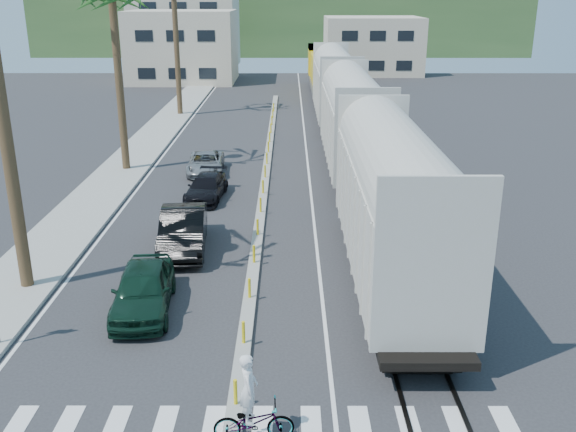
# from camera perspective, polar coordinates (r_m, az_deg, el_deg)

# --- Properties ---
(ground) EXTENTS (140.00, 140.00, 0.00)m
(ground) POSITION_cam_1_polar(r_m,az_deg,el_deg) (17.92, -4.39, -14.82)
(ground) COLOR #28282B
(ground) RESTS_ON ground
(sidewalk) EXTENTS (3.00, 90.00, 0.15)m
(sidewalk) POSITION_cam_1_polar(r_m,az_deg,el_deg) (42.17, -13.47, 5.14)
(sidewalk) COLOR gray
(sidewalk) RESTS_ON ground
(rails) EXTENTS (1.56, 100.00, 0.06)m
(rails) POSITION_cam_1_polar(r_m,az_deg,el_deg) (44.08, 4.88, 6.14)
(rails) COLOR black
(rails) RESTS_ON ground
(median) EXTENTS (0.45, 60.00, 0.85)m
(median) POSITION_cam_1_polar(r_m,az_deg,el_deg) (36.16, -2.05, 3.35)
(median) COLOR gray
(median) RESTS_ON ground
(lane_markings) EXTENTS (9.42, 90.00, 0.01)m
(lane_markings) POSITION_cam_1_polar(r_m,az_deg,el_deg) (41.17, -4.80, 5.16)
(lane_markings) COLOR silver
(lane_markings) RESTS_ON ground
(freight_train) EXTENTS (3.00, 60.94, 5.85)m
(freight_train) POSITION_cam_1_polar(r_m,az_deg,el_deg) (42.75, 5.07, 9.66)
(freight_train) COLOR #B8B6A9
(freight_train) RESTS_ON ground
(buildings) EXTENTS (38.00, 27.00, 10.00)m
(buildings) POSITION_cam_1_polar(r_m,az_deg,el_deg) (86.96, -5.21, 15.52)
(buildings) COLOR #C1B099
(buildings) RESTS_ON ground
(hillside) EXTENTS (80.00, 20.00, 12.00)m
(hillside) POSITION_cam_1_polar(r_m,az_deg,el_deg) (114.85, -0.60, 17.33)
(hillside) COLOR #385628
(hillside) RESTS_ON ground
(car_lead) EXTENTS (2.60, 4.90, 1.56)m
(car_lead) POSITION_cam_1_polar(r_m,az_deg,el_deg) (21.77, -12.75, -6.34)
(car_lead) COLOR black
(car_lead) RESTS_ON ground
(car_second) EXTENTS (2.66, 5.40, 1.68)m
(car_second) POSITION_cam_1_polar(r_m,az_deg,el_deg) (26.50, -9.31, -1.25)
(car_second) COLOR black
(car_second) RESTS_ON ground
(car_third) EXTENTS (2.45, 4.51, 1.22)m
(car_third) POSITION_cam_1_polar(r_m,az_deg,el_deg) (32.92, -7.27, 2.53)
(car_third) COLOR black
(car_third) RESTS_ON ground
(car_rear) EXTENTS (2.47, 4.58, 1.21)m
(car_rear) POSITION_cam_1_polar(r_m,az_deg,el_deg) (37.75, -7.33, 4.71)
(car_rear) COLOR #929596
(car_rear) RESTS_ON ground
(cyclist) EXTENTS (0.89, 1.99, 2.29)m
(cyclist) POSITION_cam_1_polar(r_m,az_deg,el_deg) (15.68, -3.17, -17.10)
(cyclist) COLOR #9EA0A5
(cyclist) RESTS_ON ground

